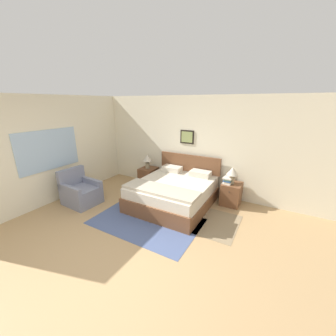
% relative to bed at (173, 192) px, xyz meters
% --- Properties ---
extents(ground_plane, '(16.00, 16.00, 0.00)m').
position_rel_bed_xyz_m(ground_plane, '(-0.11, -2.21, -0.32)').
color(ground_plane, tan).
extents(wall_back, '(7.64, 0.09, 2.60)m').
position_rel_bed_xyz_m(wall_back, '(-0.11, 1.04, 0.98)').
color(wall_back, beige).
rests_on(wall_back, ground_plane).
extents(wall_left, '(0.08, 5.62, 2.60)m').
position_rel_bed_xyz_m(wall_left, '(-2.75, -0.62, 0.98)').
color(wall_left, beige).
rests_on(wall_left, ground_plane).
extents(area_rug_main, '(2.23, 1.43, 0.01)m').
position_rel_bed_xyz_m(area_rug_main, '(-0.13, -0.98, -0.32)').
color(area_rug_main, '#47567F').
rests_on(area_rug_main, ground_plane).
extents(area_rug_bedside, '(0.95, 1.14, 0.01)m').
position_rel_bed_xyz_m(area_rug_bedside, '(1.16, -0.34, -0.32)').
color(area_rug_bedside, '#897556').
rests_on(area_rug_bedside, ground_plane).
extents(bed, '(1.74, 1.94, 1.06)m').
position_rel_bed_xyz_m(bed, '(0.00, 0.00, 0.00)').
color(bed, brown).
rests_on(bed, ground_plane).
extents(armchair, '(0.83, 0.74, 0.86)m').
position_rel_bed_xyz_m(armchair, '(-2.05, -1.08, -0.03)').
color(armchair, gray).
rests_on(armchair, ground_plane).
extents(nightstand_near_window, '(0.45, 0.52, 0.54)m').
position_rel_bed_xyz_m(nightstand_near_window, '(-1.24, 0.71, -0.05)').
color(nightstand_near_window, brown).
rests_on(nightstand_near_window, ground_plane).
extents(nightstand_by_door, '(0.45, 0.52, 0.54)m').
position_rel_bed_xyz_m(nightstand_by_door, '(1.24, 0.71, -0.05)').
color(nightstand_by_door, brown).
rests_on(nightstand_by_door, ground_plane).
extents(table_lamp_near_window, '(0.28, 0.28, 0.42)m').
position_rel_bed_xyz_m(table_lamp_near_window, '(-1.24, 0.69, 0.51)').
color(table_lamp_near_window, gray).
rests_on(table_lamp_near_window, nightstand_near_window).
extents(table_lamp_by_door, '(0.28, 0.28, 0.42)m').
position_rel_bed_xyz_m(table_lamp_by_door, '(1.22, 0.69, 0.51)').
color(table_lamp_by_door, gray).
rests_on(table_lamp_by_door, nightstand_by_door).
extents(book_thick_bottom, '(0.23, 0.27, 0.03)m').
position_rel_bed_xyz_m(book_thick_bottom, '(1.14, 0.66, 0.24)').
color(book_thick_bottom, silver).
rests_on(book_thick_bottom, nightstand_by_door).
extents(book_hardcover_middle, '(0.20, 0.24, 0.03)m').
position_rel_bed_xyz_m(book_hardcover_middle, '(1.14, 0.66, 0.27)').
color(book_hardcover_middle, beige).
rests_on(book_hardcover_middle, book_thick_bottom).
extents(book_novel_upper, '(0.19, 0.24, 0.03)m').
position_rel_bed_xyz_m(book_novel_upper, '(1.14, 0.66, 0.30)').
color(book_novel_upper, '#335693').
rests_on(book_novel_upper, book_hardcover_middle).
extents(book_slim_near_top, '(0.20, 0.23, 0.04)m').
position_rel_bed_xyz_m(book_slim_near_top, '(1.14, 0.66, 0.33)').
color(book_slim_near_top, '#4C7551').
rests_on(book_slim_near_top, book_novel_upper).
extents(book_paperback_top, '(0.23, 0.25, 0.03)m').
position_rel_bed_xyz_m(book_paperback_top, '(1.14, 0.66, 0.37)').
color(book_paperback_top, silver).
rests_on(book_paperback_top, book_slim_near_top).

